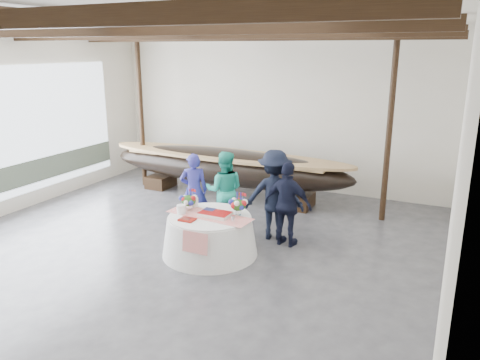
% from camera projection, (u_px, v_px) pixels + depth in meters
% --- Properties ---
extents(floor, '(10.00, 12.00, 0.01)m').
position_uv_depth(floor, '(157.00, 264.00, 8.99)').
color(floor, '#3D3D42').
rests_on(floor, ground).
extents(wall_back, '(10.00, 0.02, 4.50)m').
position_uv_depth(wall_back, '(274.00, 110.00, 13.59)').
color(wall_back, silver).
rests_on(wall_back, ground).
extents(wall_right, '(0.02, 12.00, 4.50)m').
position_uv_depth(wall_right, '(456.00, 182.00, 6.31)').
color(wall_right, silver).
rests_on(wall_right, ground).
extents(ceiling, '(10.00, 12.00, 0.01)m').
position_uv_depth(ceiling, '(144.00, 16.00, 7.77)').
color(ceiling, white).
rests_on(ceiling, wall_back).
extents(pavilion_structure, '(9.80, 11.76, 4.50)m').
position_uv_depth(pavilion_structure, '(171.00, 48.00, 8.56)').
color(pavilion_structure, black).
rests_on(pavilion_structure, ground).
extents(open_bay, '(0.03, 7.00, 3.20)m').
position_uv_depth(open_bay, '(10.00, 140.00, 11.41)').
color(open_bay, silver).
rests_on(open_bay, ground).
extents(longboat_display, '(7.21, 1.44, 1.35)m').
position_uv_depth(longboat_display, '(225.00, 167.00, 12.84)').
color(longboat_display, black).
rests_on(longboat_display, ground).
extents(banquet_table, '(1.91, 1.91, 0.82)m').
position_uv_depth(banquet_table, '(210.00, 235.00, 9.32)').
color(banquet_table, silver).
rests_on(banquet_table, ground).
extents(tabletop_items, '(1.80, 0.98, 0.40)m').
position_uv_depth(tabletop_items, '(210.00, 206.00, 9.30)').
color(tabletop_items, red).
rests_on(tabletop_items, banquet_table).
extents(guest_woman_blue, '(0.75, 0.67, 1.72)m').
position_uv_depth(guest_woman_blue, '(194.00, 190.00, 10.69)').
color(guest_woman_blue, navy).
rests_on(guest_woman_blue, ground).
extents(guest_woman_teal, '(1.06, 0.95, 1.79)m').
position_uv_depth(guest_woman_teal, '(225.00, 190.00, 10.57)').
color(guest_woman_teal, teal).
rests_on(guest_woman_teal, ground).
extents(guest_man_left, '(1.42, 1.05, 1.95)m').
position_uv_depth(guest_man_left, '(274.00, 195.00, 9.98)').
color(guest_man_left, black).
rests_on(guest_man_left, ground).
extents(guest_man_right, '(1.08, 0.54, 1.78)m').
position_uv_depth(guest_man_right, '(288.00, 205.00, 9.62)').
color(guest_man_right, black).
rests_on(guest_man_right, ground).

